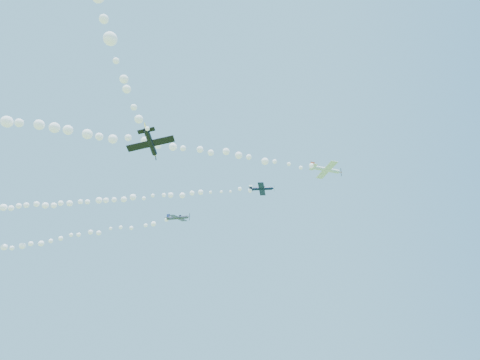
# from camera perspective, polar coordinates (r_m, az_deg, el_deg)

# --- Properties ---
(plane_white) EXTENTS (7.17, 7.60, 2.43)m
(plane_white) POSITION_cam_1_polar(r_m,az_deg,el_deg) (87.90, 12.18, 1.47)
(plane_white) COLOR white
(smoke_trail_white) EXTENTS (71.13, 33.73, 3.08)m
(smoke_trail_white) POSITION_cam_1_polar(r_m,az_deg,el_deg) (79.62, -15.44, 5.50)
(smoke_trail_white) COLOR white
(plane_navy) EXTENTS (6.56, 6.87, 2.22)m
(plane_navy) POSITION_cam_1_polar(r_m,az_deg,el_deg) (99.34, 3.10, -1.24)
(plane_navy) COLOR #0B1733
(smoke_trail_navy) EXTENTS (71.32, 4.25, 2.62)m
(smoke_trail_navy) POSITION_cam_1_polar(r_m,az_deg,el_deg) (108.20, -17.19, -2.57)
(smoke_trail_navy) COLOR white
(plane_grey) EXTENTS (6.17, 6.39, 2.33)m
(plane_grey) POSITION_cam_1_polar(r_m,az_deg,el_deg) (92.82, -8.81, -5.32)
(plane_grey) COLOR #3D4159
(smoke_trail_grey) EXTENTS (79.33, 17.18, 2.87)m
(smoke_trail_grey) POSITION_cam_1_polar(r_m,az_deg,el_deg) (117.79, -27.48, -7.99)
(smoke_trail_grey) COLOR white
(plane_black) EXTENTS (6.58, 6.41, 2.20)m
(plane_black) POSITION_cam_1_polar(r_m,az_deg,el_deg) (57.99, -12.59, 5.18)
(plane_black) COLOR black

